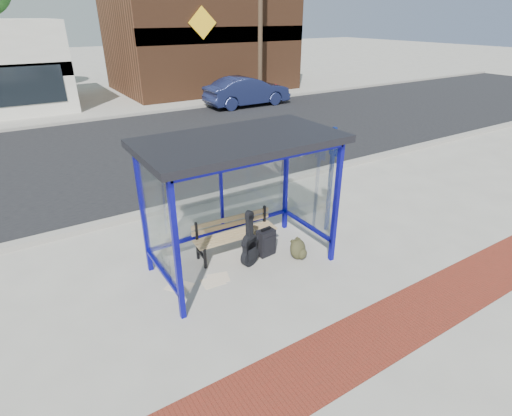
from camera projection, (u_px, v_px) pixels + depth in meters
ground at (243, 264)px, 7.42m from camera, size 120.00×120.00×0.00m
brick_paver_strip at (339, 355)px, 5.44m from camera, size 60.00×1.00×0.01m
curb_near at (181, 205)px, 9.60m from camera, size 60.00×0.25×0.12m
street_asphalt at (123, 152)px, 13.50m from camera, size 60.00×10.00×0.00m
curb_far at (90, 120)px, 17.36m from camera, size 60.00×0.25×0.12m
far_sidewalk at (82, 113)px, 18.83m from camera, size 60.00×4.00×0.01m
bus_shelter at (239, 157)px, 6.56m from camera, size 3.30×1.80×2.42m
storefront_brown at (200, 33)px, 23.92m from camera, size 10.00×7.08×6.40m
utility_pole_east at (260, 16)px, 20.13m from camera, size 1.60×0.24×8.00m
bench at (235, 232)px, 7.62m from camera, size 1.65×0.48×0.77m
guitar_bag at (250, 247)px, 7.23m from camera, size 0.40×0.22×1.05m
suitcase at (266, 243)px, 7.60m from camera, size 0.35×0.25×0.58m
backpack at (299, 249)px, 7.51m from camera, size 0.38×0.35×0.41m
sign_post at (331, 175)px, 8.08m from camera, size 0.09×0.28×2.24m
newspaper_a at (180, 286)px, 6.81m from camera, size 0.51×0.54×0.01m
newspaper_b at (213, 282)px, 6.92m from camera, size 0.41×0.33×0.01m
newspaper_c at (218, 278)px, 7.02m from camera, size 0.44×0.39×0.01m
parked_car at (247, 91)px, 19.99m from camera, size 4.33×1.52×1.43m
fire_hydrant at (275, 90)px, 22.28m from camera, size 0.31×0.21×0.71m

